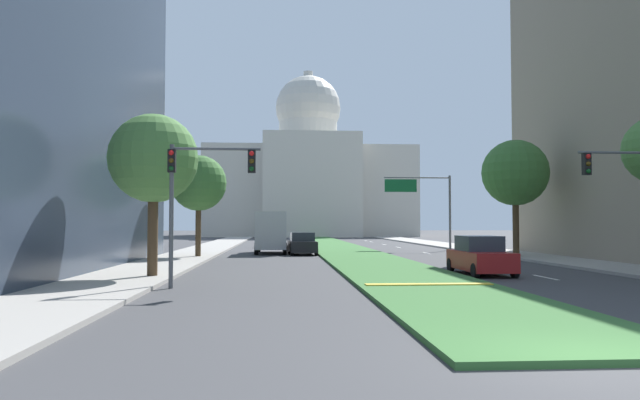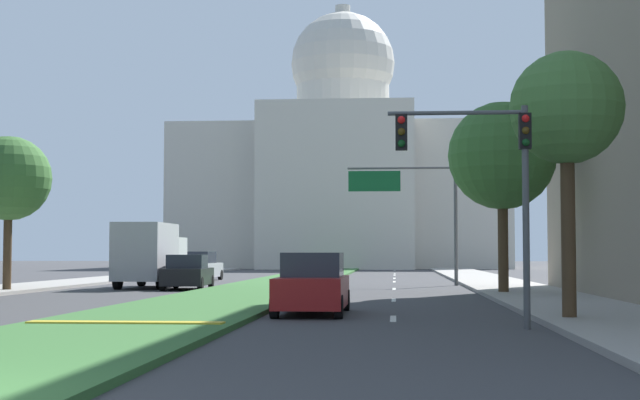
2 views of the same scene
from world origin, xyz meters
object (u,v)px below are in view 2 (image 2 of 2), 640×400
(sedan_distant, at_px, (200,267))
(box_truck_delivery, at_px, (150,254))
(capitol_building, at_px, (343,182))
(street_tree_right_mid, at_px, (502,156))
(sedan_lead_stopped, at_px, (313,285))
(street_tree_left_mid, at_px, (9,179))
(sedan_midblock, at_px, (188,273))
(overhead_guide_sign, at_px, (414,198))
(street_tree_right_near, at_px, (567,111))
(traffic_light_near_right, at_px, (489,166))

(sedan_distant, distance_m, box_truck_delivery, 12.30)
(capitol_building, height_order, street_tree_right_mid, capitol_building)
(sedan_lead_stopped, distance_m, box_truck_delivery, 21.82)
(street_tree_right_mid, bearing_deg, street_tree_left_mid, 177.89)
(street_tree_right_mid, bearing_deg, sedan_distant, 130.97)
(street_tree_left_mid, relative_size, box_truck_delivery, 1.08)
(street_tree_left_mid, relative_size, sedan_midblock, 1.54)
(overhead_guide_sign, distance_m, street_tree_right_near, 26.96)
(overhead_guide_sign, height_order, street_tree_left_mid, street_tree_left_mid)
(street_tree_right_mid, distance_m, box_truck_delivery, 18.50)
(box_truck_delivery, bearing_deg, street_tree_right_near, -53.38)
(street_tree_right_near, xyz_separation_m, street_tree_right_mid, (0.09, 15.36, 0.38))
(traffic_light_near_right, relative_size, overhead_guide_sign, 0.80)
(sedan_lead_stopped, bearing_deg, sedan_distant, 107.26)
(capitol_building, bearing_deg, overhead_guide_sign, -83.26)
(overhead_guide_sign, distance_m, sedan_lead_stopped, 24.44)
(street_tree_right_near, height_order, box_truck_delivery, street_tree_right_near)
(street_tree_right_mid, bearing_deg, street_tree_right_near, -90.33)
(overhead_guide_sign, bearing_deg, street_tree_right_near, -82.88)
(capitol_building, relative_size, street_tree_right_mid, 4.65)
(sedan_midblock, bearing_deg, street_tree_left_mid, -148.98)
(traffic_light_near_right, xyz_separation_m, street_tree_right_mid, (2.25, 17.37, 1.95))
(sedan_lead_stopped, bearing_deg, capitol_building, 92.58)
(street_tree_right_near, bearing_deg, capitol_building, 96.85)
(sedan_lead_stopped, bearing_deg, traffic_light_near_right, -46.72)
(street_tree_left_mid, relative_size, street_tree_right_mid, 0.86)
(street_tree_right_near, height_order, sedan_midblock, street_tree_right_near)
(capitol_building, xyz_separation_m, sedan_midblock, (-3.68, -67.42, -9.37))
(sedan_lead_stopped, bearing_deg, sedan_midblock, 113.14)
(sedan_distant, relative_size, box_truck_delivery, 0.73)
(traffic_light_near_right, distance_m, street_tree_right_mid, 17.62)
(traffic_light_near_right, bearing_deg, box_truck_delivery, 120.67)
(street_tree_right_mid, height_order, sedan_distant, street_tree_right_mid)
(sedan_midblock, distance_m, box_truck_delivery, 3.12)
(street_tree_left_mid, relative_size, sedan_lead_stopped, 1.52)
(street_tree_right_near, relative_size, sedan_distant, 1.47)
(capitol_building, height_order, traffic_light_near_right, capitol_building)
(capitol_building, bearing_deg, sedan_distant, -96.45)
(overhead_guide_sign, xyz_separation_m, street_tree_right_mid, (3.43, -11.38, 1.09))
(street_tree_left_mid, height_order, street_tree_right_mid, street_tree_right_mid)
(overhead_guide_sign, relative_size, street_tree_right_mid, 0.81)
(street_tree_right_mid, relative_size, sedan_midblock, 1.79)
(capitol_building, distance_m, sedan_lead_stopped, 85.59)
(capitol_building, height_order, sedan_lead_stopped, capitol_building)
(street_tree_left_mid, height_order, sedan_midblock, street_tree_left_mid)
(street_tree_left_mid, relative_size, sedan_distant, 1.48)
(traffic_light_near_right, distance_m, street_tree_right_near, 3.34)
(capitol_building, bearing_deg, sedan_lead_stopped, -87.42)
(street_tree_right_near, relative_size, box_truck_delivery, 1.07)
(overhead_guide_sign, xyz_separation_m, sedan_distant, (-13.24, 7.82, -3.82))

